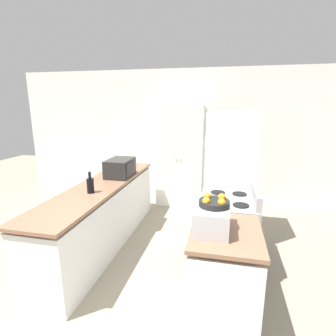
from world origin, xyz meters
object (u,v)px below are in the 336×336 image
wine_bottle (90,185)px  stove (227,234)px  toaster_oven (212,218)px  pantry_cabinet (180,157)px  microwave (120,168)px  refrigerator (230,178)px  fruit_bowl (214,202)px

wine_bottle → stove: bearing=5.2°
toaster_oven → pantry_cabinet: bearing=105.3°
microwave → wine_bottle: wine_bottle is taller
pantry_cabinet → microwave: bearing=-116.7°
refrigerator → wine_bottle: (-1.66, -0.92, 0.06)m
refrigerator → microwave: 1.61m
refrigerator → microwave: refrigerator is taller
toaster_oven → fruit_bowl: bearing=53.8°
stove → refrigerator: refrigerator is taller
refrigerator → fruit_bowl: bearing=-95.5°
wine_bottle → fruit_bowl: fruit_bowl is taller
stove → toaster_oven: size_ratio=2.53×
wine_bottle → pantry_cabinet: bearing=71.0°
stove → fruit_bowl: bearing=-99.6°
toaster_oven → fruit_bowl: 0.14m
stove → refrigerator: (0.02, 0.77, 0.47)m
microwave → fruit_bowl: fruit_bowl is taller
refrigerator → toaster_oven: size_ratio=4.46×
pantry_cabinet → stove: (0.91, -1.98, -0.51)m
stove → microwave: (-1.59, 0.64, 0.57)m
fruit_bowl → stove: bearing=80.4°
refrigerator → pantry_cabinet: bearing=127.4°
refrigerator → wine_bottle: 1.90m
refrigerator → fruit_bowl: 1.59m
stove → microwave: bearing=158.0°
wine_bottle → fruit_bowl: size_ratio=1.02×
toaster_oven → fruit_bowl: (0.01, 0.02, 0.14)m
pantry_cabinet → toaster_oven: bearing=-74.7°
stove → pantry_cabinet: bearing=114.7°
fruit_bowl → pantry_cabinet: bearing=105.6°
pantry_cabinet → refrigerator: (0.93, -1.21, -0.03)m
refrigerator → microwave: size_ratio=3.75×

